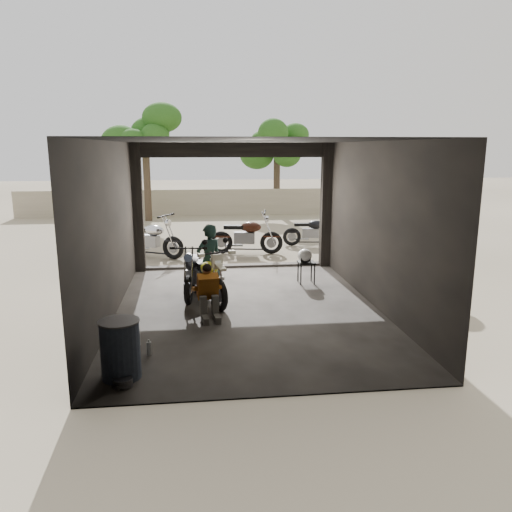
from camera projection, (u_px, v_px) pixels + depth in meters
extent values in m
plane|color=#7A6D56|center=(248.00, 310.00, 9.67)|extent=(80.00, 80.00, 0.00)
cube|color=#2D2B28|center=(248.00, 309.00, 9.67)|extent=(5.00, 7.00, 0.02)
plane|color=black|center=(247.00, 141.00, 8.99)|extent=(7.00, 7.00, 0.00)
cube|color=black|center=(277.00, 275.00, 5.93)|extent=(5.00, 0.02, 3.20)
cube|color=black|center=(110.00, 231.00, 9.04)|extent=(0.02, 7.00, 3.20)
cube|color=black|center=(376.00, 226.00, 9.62)|extent=(0.02, 7.00, 3.20)
cube|color=black|center=(138.00, 209.00, 12.33)|extent=(0.24, 0.24, 3.20)
cube|color=black|center=(326.00, 206.00, 12.88)|extent=(0.24, 0.24, 3.20)
cube|color=black|center=(233.00, 150.00, 12.34)|extent=(5.00, 0.16, 0.36)
cube|color=#2D2B28|center=(234.00, 266.00, 13.06)|extent=(5.00, 0.25, 0.08)
cube|color=gray|center=(217.00, 202.00, 23.12)|extent=(18.00, 0.30, 1.20)
cylinder|color=#382B1E|center=(147.00, 179.00, 21.07)|extent=(0.30, 0.30, 3.58)
ellipsoid|color=#1E4C14|center=(144.00, 124.00, 20.59)|extent=(2.20, 2.20, 3.14)
cylinder|color=#382B1E|center=(277.00, 180.00, 23.23)|extent=(0.30, 0.30, 3.20)
ellipsoid|color=#1E4C14|center=(277.00, 136.00, 22.81)|extent=(2.20, 2.20, 2.80)
imported|color=black|center=(209.00, 261.00, 10.30)|extent=(0.67, 0.59, 1.55)
cube|color=black|center=(306.00, 263.00, 11.40)|extent=(0.38, 0.38, 0.04)
cylinder|color=black|center=(301.00, 275.00, 11.28)|extent=(0.03, 0.03, 0.50)
cylinder|color=black|center=(314.00, 275.00, 11.32)|extent=(0.03, 0.03, 0.50)
cylinder|color=black|center=(298.00, 272.00, 11.59)|extent=(0.03, 0.03, 0.50)
cylinder|color=black|center=(311.00, 271.00, 11.63)|extent=(0.03, 0.03, 0.50)
ellipsoid|color=silver|center=(305.00, 255.00, 11.33)|extent=(0.35, 0.36, 0.30)
cylinder|color=#36445B|center=(121.00, 350.00, 6.71)|extent=(0.55, 0.55, 0.82)
cylinder|color=black|center=(385.00, 228.00, 12.17)|extent=(0.08, 0.08, 2.32)
cylinder|color=beige|center=(387.00, 189.00, 11.95)|extent=(0.84, 0.03, 0.84)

